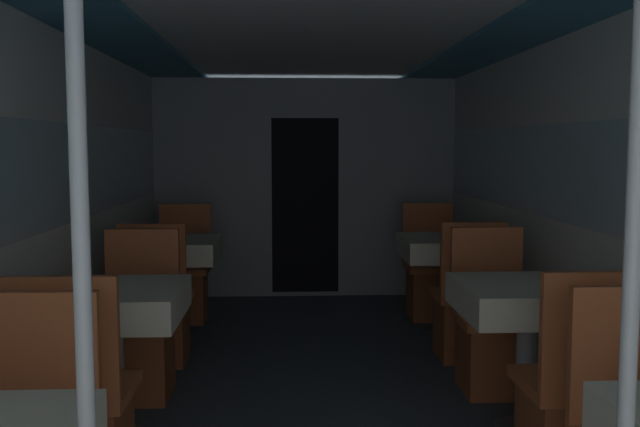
# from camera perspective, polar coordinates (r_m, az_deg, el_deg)

# --- Properties ---
(wall_left) EXTENTS (0.05, 8.29, 2.09)m
(wall_left) POSITION_cam_1_polar(r_m,az_deg,el_deg) (3.98, -21.56, -0.34)
(wall_left) COLOR silver
(wall_left) RESTS_ON ground_plane
(wall_right) EXTENTS (0.05, 8.29, 2.09)m
(wall_right) POSITION_cam_1_polar(r_m,az_deg,el_deg) (4.10, 20.90, -0.14)
(wall_right) COLOR silver
(wall_right) RESTS_ON ground_plane
(ceiling_panel) EXTENTS (2.93, 8.29, 0.07)m
(ceiling_panel) POSITION_cam_1_polar(r_m,az_deg,el_deg) (3.81, 0.02, 15.75)
(ceiling_panel) COLOR silver
(ceiling_panel) RESTS_ON wall_left
(bulkhead_far) EXTENTS (2.87, 0.09, 2.09)m
(bulkhead_far) POSITION_cam_1_polar(r_m,az_deg,el_deg) (6.86, -1.20, 2.01)
(bulkhead_far) COLOR gray
(bulkhead_far) RESTS_ON ground_plane
(support_pole_left_0) EXTENTS (0.04, 0.04, 2.09)m
(support_pole_left_0) POSITION_cam_1_polar(r_m,az_deg,el_deg) (1.77, -18.39, -8.13)
(support_pole_left_0) COLOR silver
(support_pole_left_0) RESTS_ON ground_plane
(dining_table_left_1) EXTENTS (0.69, 0.69, 0.76)m
(dining_table_left_1) POSITION_cam_1_polar(r_m,az_deg,el_deg) (3.67, -16.35, -7.41)
(dining_table_left_1) COLOR #4C4C51
(dining_table_left_1) RESTS_ON ground_plane
(chair_left_far_1) EXTENTS (0.43, 0.43, 0.96)m
(chair_left_far_1) POSITION_cam_1_polar(r_m,az_deg,el_deg) (4.32, -14.34, -10.28)
(chair_left_far_1) COLOR brown
(chair_left_far_1) RESTS_ON ground_plane
(dining_table_left_2) EXTENTS (0.69, 0.69, 0.76)m
(dining_table_left_2) POSITION_cam_1_polar(r_m,az_deg,el_deg) (5.43, -11.82, -3.18)
(dining_table_left_2) COLOR #4C4C51
(dining_table_left_2) RESTS_ON ground_plane
(chair_left_near_2) EXTENTS (0.43, 0.43, 0.96)m
(chair_left_near_2) POSITION_cam_1_polar(r_m,az_deg,el_deg) (4.92, -12.84, -8.31)
(chair_left_near_2) COLOR brown
(chair_left_near_2) RESTS_ON ground_plane
(chair_left_far_2) EXTENTS (0.43, 0.43, 0.96)m
(chair_left_far_2) POSITION_cam_1_polar(r_m,az_deg,el_deg) (6.07, -10.86, -5.66)
(chair_left_far_2) COLOR brown
(chair_left_far_2) RESTS_ON ground_plane
(support_pole_right_0) EXTENTS (0.04, 0.04, 2.09)m
(support_pole_right_0) POSITION_cam_1_polar(r_m,az_deg,el_deg) (1.90, 23.57, -7.41)
(support_pole_right_0) COLOR silver
(support_pole_right_0) RESTS_ON ground_plane
(dining_table_right_1) EXTENTS (0.69, 0.69, 0.76)m
(dining_table_right_1) POSITION_cam_1_polar(r_m,az_deg,el_deg) (3.77, 16.34, -7.07)
(dining_table_right_1) COLOR #4C4C51
(dining_table_right_1) RESTS_ON ground_plane
(chair_right_near_1) EXTENTS (0.43, 0.43, 0.96)m
(chair_right_near_1) POSITION_cam_1_polar(r_m,az_deg,el_deg) (3.34, 19.61, -15.20)
(chair_right_near_1) COLOR brown
(chair_right_near_1) RESTS_ON ground_plane
(chair_right_far_1) EXTENTS (0.43, 0.43, 0.96)m
(chair_right_far_1) POSITION_cam_1_polar(r_m,az_deg,el_deg) (4.41, 13.66, -9.96)
(chair_right_far_1) COLOR brown
(chair_right_far_1) RESTS_ON ground_plane
(dining_table_right_2) EXTENTS (0.69, 0.69, 0.76)m
(dining_table_right_2) POSITION_cam_1_polar(r_m,az_deg,el_deg) (5.50, 10.15, -3.04)
(dining_table_right_2) COLOR #4C4C51
(dining_table_right_2) RESTS_ON ground_plane
(chair_right_near_2) EXTENTS (0.43, 0.43, 0.96)m
(chair_right_near_2) POSITION_cam_1_polar(r_m,az_deg,el_deg) (5.00, 11.60, -8.08)
(chair_right_near_2) COLOR brown
(chair_right_near_2) RESTS_ON ground_plane
(chair_right_far_2) EXTENTS (0.43, 0.43, 0.96)m
(chair_right_far_2) POSITION_cam_1_polar(r_m,az_deg,el_deg) (6.13, 8.86, -5.52)
(chair_right_far_2) COLOR brown
(chair_right_far_2) RESTS_ON ground_plane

